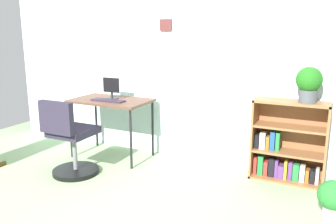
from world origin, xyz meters
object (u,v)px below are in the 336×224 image
bookshelf_low (287,145)px  potted_plant_on_shelf (309,83)px  keyboard (108,100)px  potted_plant_floor (333,198)px  office_chair (70,143)px  monitor (111,89)px  desk (111,104)px

bookshelf_low → potted_plant_on_shelf: (0.17, -0.05, 0.70)m
bookshelf_low → keyboard: bearing=-170.7°
bookshelf_low → potted_plant_floor: bearing=-57.3°
potted_plant_on_shelf → office_chair: bearing=-158.7°
monitor → potted_plant_on_shelf: size_ratio=0.74×
monitor → bookshelf_low: bearing=5.2°
desk → potted_plant_floor: 2.70m
keyboard → office_chair: 0.73m
keyboard → potted_plant_floor: (2.58, -0.42, -0.54)m
keyboard → potted_plant_on_shelf: potted_plant_on_shelf is taller
keyboard → potted_plant_on_shelf: (2.25, 0.29, 0.33)m
office_chair → potted_plant_on_shelf: size_ratio=2.42×
potted_plant_on_shelf → potted_plant_floor: potted_plant_on_shelf is taller
keyboard → bookshelf_low: bearing=9.3°
office_chair → potted_plant_on_shelf: potted_plant_on_shelf is taller
desk → bookshelf_low: 2.15m
desk → potted_plant_floor: (2.61, -0.53, -0.47)m
potted_plant_on_shelf → potted_plant_floor: size_ratio=0.98×
office_chair → potted_plant_on_shelf: 2.60m
monitor → bookshelf_low: 2.20m
office_chair → bookshelf_low: (2.17, 0.96, -0.00)m
monitor → keyboard: size_ratio=0.62×
monitor → potted_plant_floor: monitor is taller
keyboard → monitor: bearing=108.6°
office_chair → potted_plant_on_shelf: bearing=21.3°
keyboard → potted_plant_on_shelf: size_ratio=1.19×
monitor → potted_plant_on_shelf: potted_plant_on_shelf is taller
desk → monitor: bearing=110.5°
keyboard → potted_plant_on_shelf: 2.29m
potted_plant_on_shelf → potted_plant_floor: (0.32, -0.72, -0.87)m
monitor → potted_plant_floor: 2.77m
keyboard → bookshelf_low: size_ratio=0.49×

